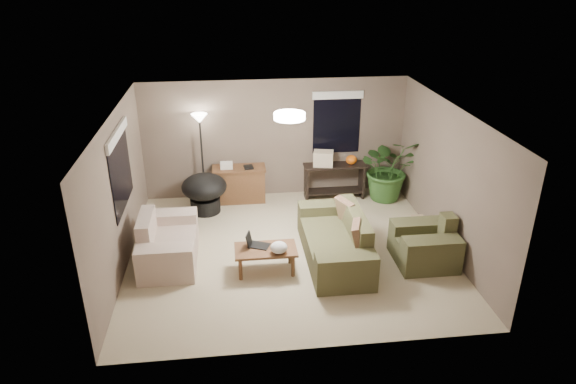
{
  "coord_description": "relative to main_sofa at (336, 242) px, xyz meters",
  "views": [
    {
      "loc": [
        -0.94,
        -7.73,
        4.64
      ],
      "look_at": [
        0.0,
        0.2,
        1.05
      ],
      "focal_mm": 32.0,
      "sensor_mm": 36.0,
      "label": 1
    }
  ],
  "objects": [
    {
      "name": "desk_papers",
      "position": [
        -1.72,
        2.5,
        0.51
      ],
      "size": [
        0.68,
        0.27,
        0.12
      ],
      "color": "silver",
      "rests_on": "desk"
    },
    {
      "name": "papasan_chair",
      "position": [
        -2.27,
        2.06,
        0.17
      ],
      "size": [
        1.15,
        1.15,
        0.8
      ],
      "color": "black",
      "rests_on": "ground"
    },
    {
      "name": "plastic_bag",
      "position": [
        -1.02,
        -0.43,
        0.22
      ],
      "size": [
        0.35,
        0.33,
        0.19
      ],
      "primitive_type": "ellipsoid",
      "rotation": [
        0.0,
        0.0,
        -0.39
      ],
      "color": "white",
      "rests_on": "coffee_table"
    },
    {
      "name": "window_back",
      "position": [
        0.53,
        2.78,
        1.49
      ],
      "size": [
        1.06,
        0.05,
        1.33
      ],
      "color": "black",
      "rests_on": "room_shell"
    },
    {
      "name": "loveseat",
      "position": [
        -2.85,
        0.26,
        0.0
      ],
      "size": [
        0.9,
        1.6,
        0.85
      ],
      "color": "#BEB2A2",
      "rests_on": "ground"
    },
    {
      "name": "room_shell",
      "position": [
        -0.77,
        0.3,
        0.96
      ],
      "size": [
        5.5,
        5.5,
        5.5
      ],
      "color": "#BEB08D",
      "rests_on": "ground"
    },
    {
      "name": "console_table",
      "position": [
        0.45,
        2.44,
        0.14
      ],
      "size": [
        1.3,
        0.4,
        0.75
      ],
      "color": "black",
      "rests_on": "ground"
    },
    {
      "name": "main_sofa",
      "position": [
        0.0,
        0.0,
        0.0
      ],
      "size": [
        0.95,
        2.2,
        0.85
      ],
      "color": "#46452A",
      "rests_on": "ground"
    },
    {
      "name": "ceiling_fixture",
      "position": [
        -0.77,
        0.3,
        2.15
      ],
      "size": [
        0.5,
        0.5,
        0.1
      ],
      "primitive_type": "cylinder",
      "color": "white",
      "rests_on": "room_shell"
    },
    {
      "name": "houseplant",
      "position": [
        1.57,
        2.26,
        0.25
      ],
      "size": [
        1.25,
        1.39,
        1.09
      ],
      "primitive_type": "imported",
      "color": "#2D5923",
      "rests_on": "ground"
    },
    {
      "name": "coffee_table",
      "position": [
        -1.22,
        -0.28,
        0.06
      ],
      "size": [
        1.0,
        0.55,
        0.42
      ],
      "color": "brown",
      "rests_on": "ground"
    },
    {
      "name": "throw_pillows",
      "position": [
        0.26,
        -0.0,
        0.36
      ],
      "size": [
        0.39,
        1.4,
        0.47
      ],
      "color": "#8C7251",
      "rests_on": "main_sofa"
    },
    {
      "name": "cardboard_box",
      "position": [
        0.2,
        2.44,
        0.61
      ],
      "size": [
        0.46,
        0.39,
        0.3
      ],
      "primitive_type": "cube",
      "rotation": [
        0.0,
        0.0,
        -0.23
      ],
      "color": "beige",
      "rests_on": "console_table"
    },
    {
      "name": "window_left",
      "position": [
        -3.5,
        0.6,
        1.49
      ],
      "size": [
        0.05,
        1.56,
        1.33
      ],
      "color": "black",
      "rests_on": "room_shell"
    },
    {
      "name": "floor_lamp",
      "position": [
        -2.29,
        2.53,
        1.3
      ],
      "size": [
        0.32,
        0.32,
        1.91
      ],
      "color": "black",
      "rests_on": "ground"
    },
    {
      "name": "pumpkin",
      "position": [
        0.8,
        2.44,
        0.55
      ],
      "size": [
        0.27,
        0.27,
        0.19
      ],
      "primitive_type": "ellipsoid",
      "rotation": [
        0.0,
        0.0,
        -0.17
      ],
      "color": "orange",
      "rests_on": "console_table"
    },
    {
      "name": "laptop",
      "position": [
        -1.39,
        -0.18,
        0.19
      ],
      "size": [
        0.42,
        0.34,
        0.24
      ],
      "color": "black",
      "rests_on": "coffee_table"
    },
    {
      "name": "armchair",
      "position": [
        1.45,
        -0.29,
        0.0
      ],
      "size": [
        0.95,
        1.0,
        0.85
      ],
      "color": "#494A2C",
      "rests_on": "ground"
    },
    {
      "name": "cat_scratching_post",
      "position": [
        1.56,
        0.36,
        -0.08
      ],
      "size": [
        0.32,
        0.32,
        0.5
      ],
      "color": "tan",
      "rests_on": "ground"
    },
    {
      "name": "desk",
      "position": [
        -1.56,
        2.51,
        0.08
      ],
      "size": [
        1.1,
        0.5,
        0.75
      ],
      "color": "brown",
      "rests_on": "ground"
    }
  ]
}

